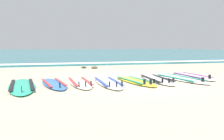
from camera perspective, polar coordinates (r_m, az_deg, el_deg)
name	(u,v)px	position (r m, az deg, el deg)	size (l,w,h in m)	color
ground_plane	(129,80)	(6.42, 4.27, -2.66)	(80.00, 80.00, 0.00)	#C1B599
sea	(65,51)	(41.18, -11.82, 4.63)	(80.00, 60.00, 0.10)	teal
wave_foam_strip	(94,64)	(11.79, -4.53, 1.57)	(80.00, 0.89, 0.11)	white
surfboard_0	(22,86)	(5.74, -21.90, -3.75)	(0.87, 2.41, 0.18)	#2DB793
surfboard_1	(54,84)	(5.83, -14.62, -3.36)	(0.82, 1.97, 0.18)	#3875CC
surfboard_2	(80,83)	(5.86, -8.18, -3.16)	(0.61, 2.03, 0.18)	white
surfboard_3	(108,82)	(5.81, -1.05, -3.18)	(0.53, 2.12, 0.18)	white
surfboard_4	(135,81)	(6.11, 5.80, -2.76)	(0.80, 2.05, 0.18)	yellow
surfboard_5	(156,79)	(6.49, 11.14, -2.33)	(0.67, 2.16, 0.18)	white
surfboard_6	(180,78)	(6.84, 16.80, -2.05)	(0.90, 2.33, 0.18)	white
surfboard_7	(192,76)	(7.47, 19.56, -1.48)	(0.59, 2.07, 0.18)	white
seaweed_clump_near_shoreline	(84,67)	(10.01, -7.17, 0.68)	(0.24, 0.19, 0.08)	#2D381E
seaweed_clump_mid_sand	(94,67)	(9.80, -4.48, 0.64)	(0.29, 0.23, 0.10)	#4C4228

